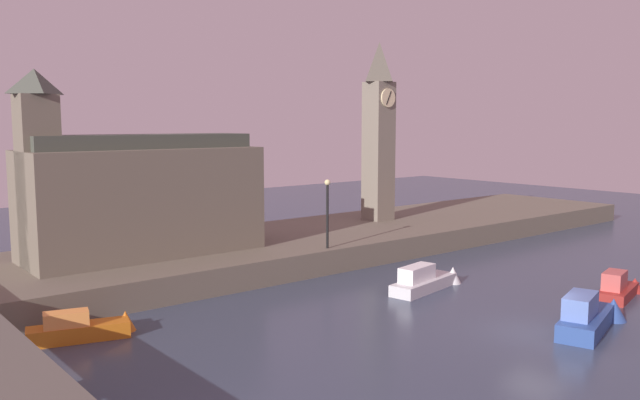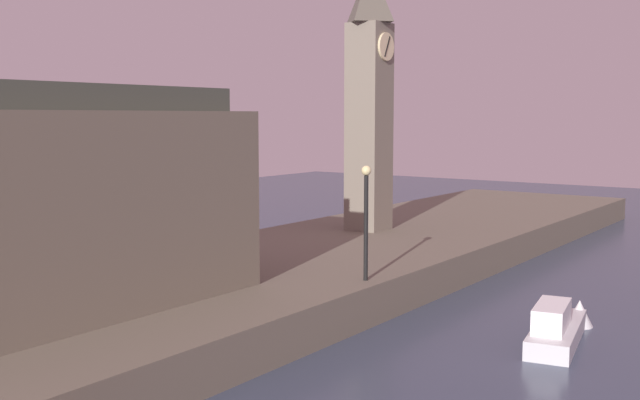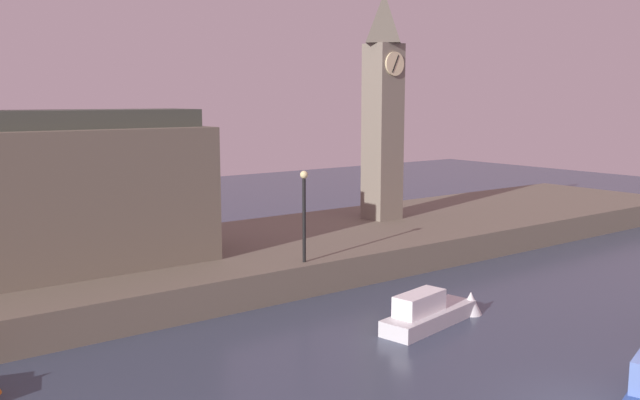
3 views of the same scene
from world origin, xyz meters
The scene contains 5 objects.
far_embankment centered at (0.00, 20.00, 0.75)m, with size 70.00×12.00×1.50m, color #6B6051.
clock_tower centered at (11.21, 21.27, 8.64)m, with size 2.06×2.12×13.79m.
parliament_hall centered at (-9.33, 20.03, 4.98)m, with size 13.39×5.16×10.38m.
streetlamp centered at (0.53, 14.72, 4.11)m, with size 0.36×0.36×4.22m.
boat_ferry_white centered at (2.32, 8.06, 0.49)m, with size 5.69×2.26×1.70m.
Camera 2 is at (-22.63, 0.20, 7.52)m, focal length 42.52 mm.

